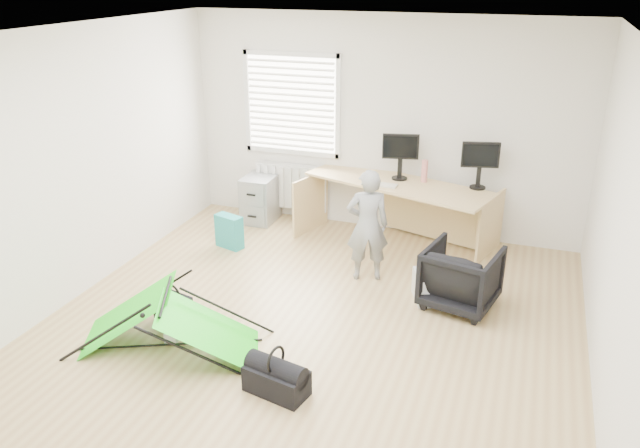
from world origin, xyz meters
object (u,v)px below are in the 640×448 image
(storage_crate, at_px, (441,286))
(monitor_right, at_px, (479,171))
(office_chair, at_px, (461,277))
(kite, at_px, (168,321))
(laptop_bag, at_px, (174,308))
(monitor_left, at_px, (400,163))
(filing_cabinet, at_px, (261,199))
(desk, at_px, (396,213))
(duffel_bag, at_px, (277,381))
(person, at_px, (368,225))
(thermos, at_px, (425,171))

(storage_crate, bearing_deg, monitor_right, 83.56)
(office_chair, relative_size, kite, 0.42)
(storage_crate, xyz_separation_m, laptop_bag, (-2.35, -1.31, 0.01))
(kite, bearing_deg, monitor_right, 27.96)
(monitor_left, distance_m, storage_crate, 1.82)
(laptop_bag, bearing_deg, storage_crate, 43.75)
(filing_cabinet, relative_size, storage_crate, 1.17)
(monitor_left, bearing_deg, storage_crate, -73.20)
(desk, distance_m, laptop_bag, 3.03)
(filing_cabinet, height_order, laptop_bag, filing_cabinet)
(monitor_right, relative_size, office_chair, 0.61)
(monitor_left, height_order, storage_crate, monitor_left)
(kite, distance_m, duffel_bag, 1.22)
(desk, distance_m, duffel_bag, 3.27)
(filing_cabinet, height_order, duffel_bag, filing_cabinet)
(filing_cabinet, xyz_separation_m, person, (1.80, -1.16, 0.31))
(thermos, distance_m, storage_crate, 1.68)
(monitor_left, relative_size, duffel_bag, 0.85)
(laptop_bag, bearing_deg, desk, 73.26)
(thermos, relative_size, duffel_bag, 0.53)
(storage_crate, height_order, laptop_bag, laptop_bag)
(kite, height_order, duffel_bag, kite)
(duffel_bag, bearing_deg, desk, 98.29)
(thermos, height_order, person, person)
(duffel_bag, bearing_deg, person, 98.52)
(storage_crate, xyz_separation_m, duffel_bag, (-1.00, -1.98, -0.04))
(monitor_left, distance_m, thermos, 0.31)
(person, height_order, duffel_bag, person)
(monitor_right, distance_m, kite, 3.91)
(thermos, bearing_deg, storage_crate, -71.12)
(kite, bearing_deg, desk, 39.88)
(thermos, distance_m, laptop_bag, 3.38)
(desk, distance_m, monitor_left, 0.61)
(monitor_right, bearing_deg, person, -144.52)
(filing_cabinet, xyz_separation_m, thermos, (2.17, 0.04, 0.60))
(desk, bearing_deg, office_chair, -36.77)
(desk, distance_m, person, 1.09)
(desk, xyz_separation_m, laptop_bag, (-1.58, -2.58, -0.24))
(monitor_right, height_order, thermos, monitor_right)
(monitor_left, bearing_deg, filing_cabinet, 168.85)
(kite, height_order, storage_crate, kite)
(person, xyz_separation_m, duffel_bag, (-0.14, -2.19, -0.51))
(desk, distance_m, thermos, 0.61)
(desk, xyz_separation_m, office_chair, (0.97, -1.34, -0.07))
(person, height_order, laptop_bag, person)
(person, bearing_deg, kite, 34.37)
(monitor_left, bearing_deg, office_chair, -68.57)
(filing_cabinet, distance_m, office_chair, 3.19)
(monitor_right, bearing_deg, duffel_bag, -122.69)
(monitor_left, xyz_separation_m, kite, (-1.38, -3.09, -0.73))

